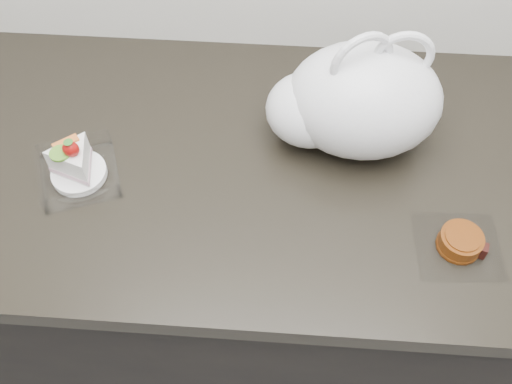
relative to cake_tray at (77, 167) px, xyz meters
name	(u,v)px	position (x,y,z in m)	size (l,w,h in m)	color
counter	(279,276)	(0.36, 0.06, -0.48)	(2.04, 0.64, 0.90)	black
cake_tray	(77,167)	(0.00, 0.00, 0.00)	(0.17, 0.17, 0.10)	white
mooncake_wrap	(461,243)	(0.64, -0.10, -0.01)	(0.14, 0.13, 0.03)	white
plastic_bag	(353,102)	(0.46, 0.12, 0.07)	(0.34, 0.27, 0.24)	white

